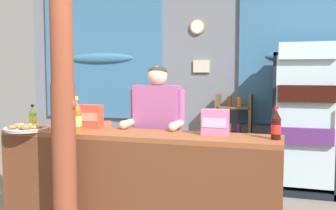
# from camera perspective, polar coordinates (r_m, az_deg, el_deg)

# --- Properties ---
(back_wall_curtained) EXTENTS (5.62, 0.22, 2.87)m
(back_wall_curtained) POSITION_cam_1_polar(r_m,az_deg,el_deg) (5.65, 4.35, 4.70)
(back_wall_curtained) COLOR slate
(back_wall_curtained) RESTS_ON ground
(stall_counter) EXTENTS (2.41, 0.48, 0.99)m
(stall_counter) POSITION_cam_1_polar(r_m,az_deg,el_deg) (3.28, -5.22, -11.32)
(stall_counter) COLOR brown
(stall_counter) RESTS_ON ground
(timber_post) EXTENTS (0.21, 0.19, 2.82)m
(timber_post) POSITION_cam_1_polar(r_m,az_deg,el_deg) (3.09, -15.47, 1.97)
(timber_post) COLOR brown
(timber_post) RESTS_ON ground
(drink_fridge) EXTENTS (0.76, 0.64, 1.86)m
(drink_fridge) POSITION_cam_1_polar(r_m,az_deg,el_deg) (5.01, 19.75, -0.96)
(drink_fridge) COLOR black
(drink_fridge) RESTS_ON ground
(bottle_shelf_rack) EXTENTS (0.48, 0.28, 1.21)m
(bottle_shelf_rack) POSITION_cam_1_polar(r_m,az_deg,el_deg) (5.35, 9.83, -4.60)
(bottle_shelf_rack) COLOR brown
(bottle_shelf_rack) RESTS_ON ground
(plastic_lawn_chair) EXTENTS (0.60, 0.60, 0.86)m
(plastic_lawn_chair) POSITION_cam_1_polar(r_m,az_deg,el_deg) (5.12, -10.71, -6.63)
(plastic_lawn_chair) COLOR #E5563D
(plastic_lawn_chair) RESTS_ON ground
(shopkeeper) EXTENTS (0.55, 0.42, 1.56)m
(shopkeeper) POSITION_cam_1_polar(r_m,az_deg,el_deg) (3.66, -1.62, -3.10)
(shopkeeper) COLOR #28282D
(shopkeeper) RESTS_ON ground
(soda_bottle_iced_tea) EXTENTS (0.09, 0.09, 0.31)m
(soda_bottle_iced_tea) POSITION_cam_1_polar(r_m,az_deg,el_deg) (3.39, -13.57, -1.75)
(soda_bottle_iced_tea) COLOR brown
(soda_bottle_iced_tea) RESTS_ON stall_counter
(soda_bottle_lime_soda) EXTENTS (0.07, 0.07, 0.21)m
(soda_bottle_lime_soda) POSITION_cam_1_polar(r_m,az_deg,el_deg) (3.94, -19.59, -1.66)
(soda_bottle_lime_soda) COLOR #75C64C
(soda_bottle_lime_soda) RESTS_ON stall_counter
(soda_bottle_cola) EXTENTS (0.07, 0.07, 0.26)m
(soda_bottle_cola) POSITION_cam_1_polar(r_m,az_deg,el_deg) (3.03, 15.85, -2.95)
(soda_bottle_cola) COLOR black
(soda_bottle_cola) RESTS_ON stall_counter
(snack_box_wafer) EXTENTS (0.22, 0.11, 0.21)m
(snack_box_wafer) POSITION_cam_1_polar(r_m,az_deg,el_deg) (3.15, 7.08, -2.57)
(snack_box_wafer) COLOR #B76699
(snack_box_wafer) RESTS_ON stall_counter
(snack_box_crackers) EXTENTS (0.24, 0.11, 0.22)m
(snack_box_crackers) POSITION_cam_1_polar(r_m,az_deg,el_deg) (3.61, -11.67, -1.69)
(snack_box_crackers) COLOR #E5422D
(snack_box_crackers) RESTS_ON stall_counter
(pastry_tray) EXTENTS (0.38, 0.38, 0.07)m
(pastry_tray) POSITION_cam_1_polar(r_m,az_deg,el_deg) (3.62, -20.43, -3.24)
(pastry_tray) COLOR #BCBCC1
(pastry_tray) RESTS_ON stall_counter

